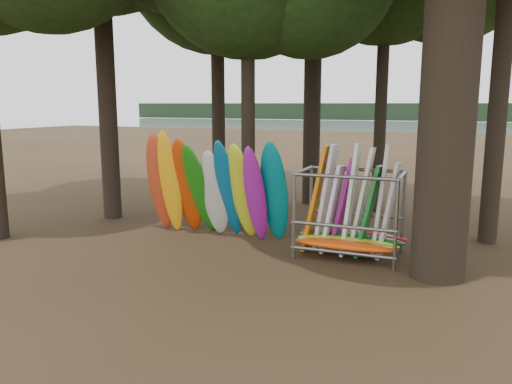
% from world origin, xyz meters
% --- Properties ---
extents(ground, '(120.00, 120.00, 0.00)m').
position_xyz_m(ground, '(0.00, 0.00, 0.00)').
color(ground, '#47331E').
rests_on(ground, ground).
extents(lake, '(160.00, 160.00, 0.00)m').
position_xyz_m(lake, '(0.00, 60.00, 0.00)').
color(lake, gray).
rests_on(lake, ground).
extents(far_shore, '(160.00, 4.00, 4.00)m').
position_xyz_m(far_shore, '(0.00, 110.00, 2.00)').
color(far_shore, black).
rests_on(far_shore, ground).
extents(kayak_row, '(4.57, 1.73, 3.23)m').
position_xyz_m(kayak_row, '(-1.44, 1.26, 1.43)').
color(kayak_row, '#B83A1D').
rests_on(kayak_row, ground).
extents(storage_rack, '(2.84, 1.59, 2.90)m').
position_xyz_m(storage_rack, '(2.62, 1.02, 1.04)').
color(storage_rack, slate).
rests_on(storage_rack, ground).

